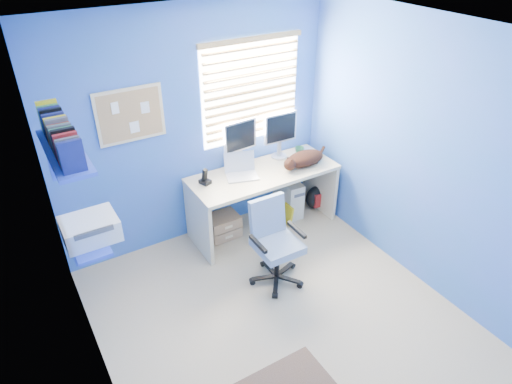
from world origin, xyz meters
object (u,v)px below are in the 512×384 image
laptop (242,168)px  cat (305,158)px  tower_pc (288,196)px  desk (263,201)px  office_chair (275,252)px

laptop → cat: 0.75m
cat → tower_pc: (-0.05, 0.22, -0.60)m
cat → desk: bearing=157.0°
laptop → office_chair: 0.98m
desk → laptop: size_ratio=4.99×
desk → laptop: (-0.25, 0.03, 0.48)m
laptop → cat: size_ratio=0.71×
tower_pc → desk: bearing=-159.6°
laptop → office_chair: size_ratio=0.38×
tower_pc → office_chair: (-0.79, -0.91, 0.10)m
cat → tower_pc: 0.64m
desk → office_chair: bearing=-114.2°
cat → office_chair: bearing=-151.4°
tower_pc → cat: bearing=-73.3°
cat → laptop: bearing=158.7°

